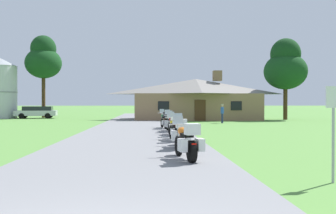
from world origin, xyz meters
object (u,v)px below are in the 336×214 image
object	(u,v)px
motorcycle_red_fourth_in_row	(173,125)
metal_silo_distant	(0,88)
metal_signpost_roadside	(333,122)
bystander_blue_shirt_near_lodge	(222,112)
motorcycle_black_second_in_row	(180,133)
tree_right_of_lodge	(285,66)
motorcycle_orange_nearest_to_camera	(187,142)
motorcycle_green_farthest_in_row	(164,120)
tree_left_far	(43,59)
motorcycle_yellow_third_in_row	(175,128)
motorcycle_green_fifth_in_row	(170,122)
parked_silver_suv_far_left	(37,112)

from	to	relation	value
motorcycle_red_fourth_in_row	metal_silo_distant	xyz separation A→B (m)	(-18.57, 24.46, 2.90)
metal_signpost_roadside	bystander_blue_shirt_near_lodge	bearing A→B (deg)	84.29
motorcycle_black_second_in_row	bystander_blue_shirt_near_lodge	size ratio (longest dim) A/B	1.24
bystander_blue_shirt_near_lodge	tree_right_of_lodge	world-z (taller)	tree_right_of_lodge
motorcycle_orange_nearest_to_camera	bystander_blue_shirt_near_lodge	world-z (taller)	bystander_blue_shirt_near_lodge
motorcycle_orange_nearest_to_camera	bystander_blue_shirt_near_lodge	distance (m)	22.00
motorcycle_black_second_in_row	metal_signpost_roadside	world-z (taller)	metal_signpost_roadside
bystander_blue_shirt_near_lodge	tree_right_of_lodge	bearing A→B (deg)	-51.47
motorcycle_green_farthest_in_row	tree_right_of_lodge	size ratio (longest dim) A/B	0.24
motorcycle_red_fourth_in_row	tree_left_far	distance (m)	30.45
motorcycle_yellow_third_in_row	bystander_blue_shirt_near_lodge	distance (m)	16.42
motorcycle_green_farthest_in_row	metal_silo_distant	size ratio (longest dim) A/B	0.30
motorcycle_red_fourth_in_row	tree_left_far	world-z (taller)	tree_left_far
tree_right_of_lodge	bystander_blue_shirt_near_lodge	bearing A→B (deg)	-141.31
bystander_blue_shirt_near_lodge	tree_left_far	world-z (taller)	tree_left_far
motorcycle_yellow_third_in_row	motorcycle_green_fifth_in_row	bearing A→B (deg)	82.03
motorcycle_red_fourth_in_row	metal_signpost_roadside	bearing A→B (deg)	-84.28
motorcycle_orange_nearest_to_camera	motorcycle_yellow_third_in_row	bearing A→B (deg)	79.04
motorcycle_black_second_in_row	tree_left_far	size ratio (longest dim) A/B	0.21
motorcycle_orange_nearest_to_camera	bystander_blue_shirt_near_lodge	xyz separation A→B (m)	(5.37, 21.33, 0.34)
motorcycle_red_fourth_in_row	metal_signpost_roadside	xyz separation A→B (m)	(2.78, -11.55, 0.73)
bystander_blue_shirt_near_lodge	metal_silo_distant	xyz separation A→B (m)	(-23.79, 11.64, 2.57)
motorcycle_black_second_in_row	motorcycle_green_farthest_in_row	world-z (taller)	same
motorcycle_orange_nearest_to_camera	bystander_blue_shirt_near_lodge	bearing A→B (deg)	65.42
tree_left_far	motorcycle_black_second_in_row	bearing A→B (deg)	-66.17
motorcycle_black_second_in_row	metal_silo_distant	size ratio (longest dim) A/B	0.30
motorcycle_green_fifth_in_row	motorcycle_black_second_in_row	bearing A→B (deg)	-95.52
motorcycle_orange_nearest_to_camera	motorcycle_red_fourth_in_row	size ratio (longest dim) A/B	1.00
tree_left_far	metal_silo_distant	bearing A→B (deg)	-158.80
bystander_blue_shirt_near_lodge	metal_signpost_roadside	distance (m)	24.49
motorcycle_yellow_third_in_row	metal_silo_distant	bearing A→B (deg)	117.07
tree_right_of_lodge	metal_silo_distant	size ratio (longest dim) A/B	1.24
metal_silo_distant	motorcycle_green_farthest_in_row	bearing A→B (deg)	-45.96
motorcycle_black_second_in_row	tree_right_of_lodge	size ratio (longest dim) A/B	0.24
motorcycle_green_farthest_in_row	metal_signpost_roadside	xyz separation A→B (m)	(3.00, -17.04, 0.73)
bystander_blue_shirt_near_lodge	motorcycle_red_fourth_in_row	bearing A→B (deg)	157.68
metal_signpost_roadside	metal_silo_distant	world-z (taller)	metal_silo_distant
bystander_blue_shirt_near_lodge	motorcycle_orange_nearest_to_camera	bearing A→B (deg)	165.71
motorcycle_green_farthest_in_row	bystander_blue_shirt_near_lodge	world-z (taller)	bystander_blue_shirt_near_lodge
motorcycle_yellow_third_in_row	tree_right_of_lodge	size ratio (longest dim) A/B	0.24
motorcycle_orange_nearest_to_camera	motorcycle_black_second_in_row	distance (m)	3.02
motorcycle_red_fourth_in_row	metal_silo_distant	bearing A→B (deg)	119.38
tree_right_of_lodge	parked_silver_suv_far_left	world-z (taller)	tree_right_of_lodge
metal_silo_distant	parked_silver_suv_far_left	distance (m)	5.10
motorcycle_orange_nearest_to_camera	parked_silver_suv_far_left	size ratio (longest dim) A/B	0.43
bystander_blue_shirt_near_lodge	parked_silver_suv_far_left	xyz separation A→B (m)	(-19.50, 11.22, -0.17)
tree_left_far	parked_silver_suv_far_left	bearing A→B (deg)	-95.13
motorcycle_black_second_in_row	motorcycle_red_fourth_in_row	distance (m)	5.49
motorcycle_yellow_third_in_row	metal_signpost_roadside	distance (m)	9.32
motorcycle_orange_nearest_to_camera	metal_signpost_roadside	bearing A→B (deg)	-56.50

